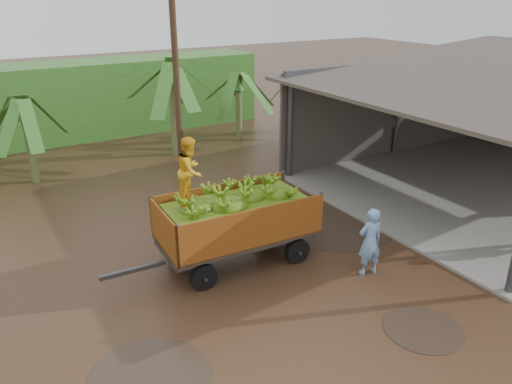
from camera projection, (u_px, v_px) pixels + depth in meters
ground at (243, 284)px, 12.50m from camera, size 100.00×100.00×0.00m
packing_shed at (493, 115)px, 18.57m from camera, size 12.78×10.80×4.76m
hedge_north at (39, 104)px, 23.56m from camera, size 22.00×3.00×3.60m
banana_trailer at (235, 218)px, 13.10m from camera, size 5.73×2.17×3.59m
man_blue at (370, 242)px, 12.63m from camera, size 0.73×0.55×1.83m
utility_pole at (176, 72)px, 18.46m from camera, size 1.20×0.24×7.88m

